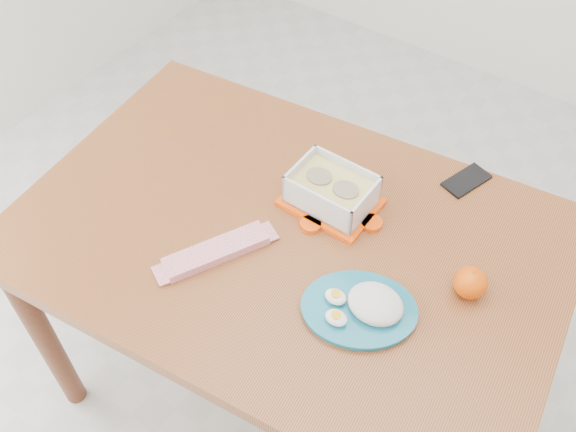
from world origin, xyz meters
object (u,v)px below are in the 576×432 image
Objects in this scene: dining_table at (288,258)px; smartphone at (466,180)px; rice_plate at (364,306)px; food_container at (332,191)px; orange_fruit at (470,283)px.

dining_table is 0.48m from smartphone.
rice_plate is at bearing -73.74° from smartphone.
food_container reaches higher than rice_plate.
food_container is at bearing 172.48° from orange_fruit.
smartphone is (0.27, 0.38, 0.10)m from dining_table.
rice_plate is at bearing -133.17° from orange_fruit.
smartphone is (0.02, 0.47, -0.02)m from rice_plate.
orange_fruit is (0.40, 0.08, 0.13)m from dining_table.
food_container is 0.31m from rice_plate.
rice_plate reaches higher than dining_table.
food_container is at bearing 107.20° from rice_plate.
orange_fruit is 0.22× the size of rice_plate.
dining_table is 4.12× the size of rice_plate.
food_container is 0.35m from smartphone.
orange_fruit is at bearing -6.60° from food_container.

